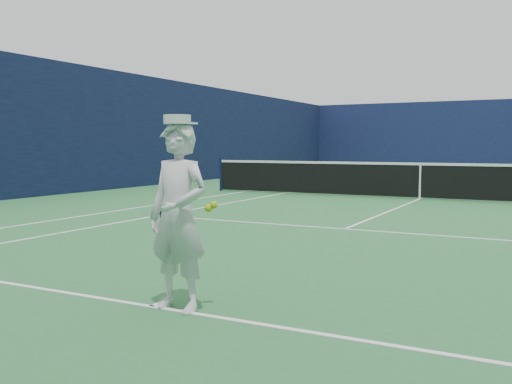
# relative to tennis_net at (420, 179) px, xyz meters

# --- Properties ---
(ground) EXTENTS (80.00, 80.00, 0.00)m
(ground) POSITION_rel_tennis_net_xyz_m (0.00, 0.00, -0.55)
(ground) COLOR #286935
(ground) RESTS_ON ground
(court_markings) EXTENTS (11.03, 23.83, 0.01)m
(court_markings) POSITION_rel_tennis_net_xyz_m (0.00, 0.00, -0.55)
(court_markings) COLOR white
(court_markings) RESTS_ON ground
(windscreen_fence) EXTENTS (20.12, 36.12, 4.00)m
(windscreen_fence) POSITION_rel_tennis_net_xyz_m (0.00, 0.00, 1.45)
(windscreen_fence) COLOR #10183D
(windscreen_fence) RESTS_ON ground
(tennis_net) EXTENTS (12.88, 0.09, 1.07)m
(tennis_net) POSITION_rel_tennis_net_xyz_m (0.00, 0.00, 0.00)
(tennis_net) COLOR #141E4C
(tennis_net) RESTS_ON ground
(tennis_player) EXTENTS (0.76, 0.51, 1.75)m
(tennis_player) POSITION_rel_tennis_net_xyz_m (0.28, -11.83, 0.30)
(tennis_player) COLOR silver
(tennis_player) RESTS_ON ground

